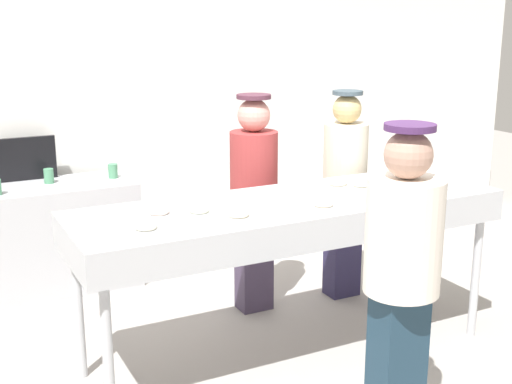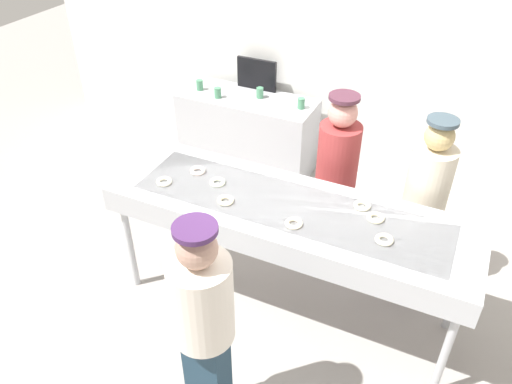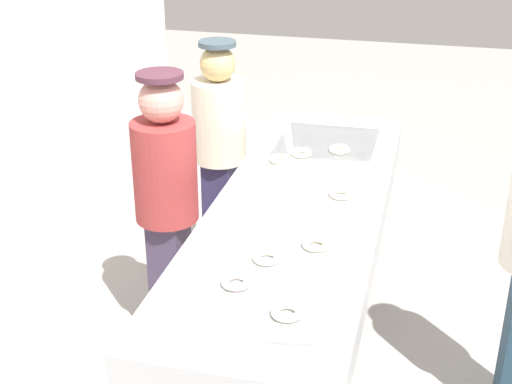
% 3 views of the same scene
% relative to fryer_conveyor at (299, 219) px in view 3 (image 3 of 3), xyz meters
% --- Properties ---
extents(ground_plane, '(16.00, 16.00, 0.00)m').
position_rel_fryer_conveyor_xyz_m(ground_plane, '(0.00, 0.00, -0.94)').
color(ground_plane, '#9E9993').
extents(fryer_conveyor, '(2.71, 0.82, 1.04)m').
position_rel_fryer_conveyor_xyz_m(fryer_conveyor, '(0.00, 0.00, 0.00)').
color(fryer_conveyor, '#B7BABF').
rests_on(fryer_conveyor, ground).
extents(sugar_donut_0, '(0.16, 0.16, 0.03)m').
position_rel_fryer_conveyor_xyz_m(sugar_donut_0, '(-0.97, -0.15, 0.11)').
color(sugar_donut_0, white).
rests_on(sugar_donut_0, fryer_conveyor).
extents(sugar_donut_1, '(0.15, 0.15, 0.03)m').
position_rel_fryer_conveyor_xyz_m(sugar_donut_1, '(-0.81, 0.09, 0.11)').
color(sugar_donut_1, '#FAE1D2').
rests_on(sugar_donut_1, fryer_conveyor).
extents(sugar_donut_2, '(0.17, 0.17, 0.03)m').
position_rel_fryer_conveyor_xyz_m(sugar_donut_2, '(0.48, 0.20, 0.11)').
color(sugar_donut_2, '#FEF0C8').
rests_on(sugar_donut_2, fryer_conveyor).
extents(sugar_donut_3, '(0.16, 0.16, 0.03)m').
position_rel_fryer_conveyor_xyz_m(sugar_donut_3, '(0.61, 0.11, 0.11)').
color(sugar_donut_3, '#F6EDC3').
rests_on(sugar_donut_3, fryer_conveyor).
extents(sugar_donut_4, '(0.16, 0.16, 0.03)m').
position_rel_fryer_conveyor_xyz_m(sugar_donut_4, '(-0.43, -0.16, 0.11)').
color(sugar_donut_4, '#FDEDC3').
rests_on(sugar_donut_4, fryer_conveyor).
extents(sugar_donut_5, '(0.13, 0.13, 0.03)m').
position_rel_fryer_conveyor_xyz_m(sugar_donut_5, '(0.11, -0.19, 0.11)').
color(sugar_donut_5, '#FAE8C7').
rests_on(sugar_donut_5, fryer_conveyor).
extents(sugar_donut_6, '(0.15, 0.15, 0.03)m').
position_rel_fryer_conveyor_xyz_m(sugar_donut_6, '(0.71, -0.10, 0.11)').
color(sugar_donut_6, '#EEE3C3').
rests_on(sugar_donut_6, fryer_conveyor).
extents(sugar_donut_7, '(0.16, 0.16, 0.03)m').
position_rel_fryer_conveyor_xyz_m(sugar_donut_7, '(-0.60, 0.02, 0.11)').
color(sugar_donut_7, white).
rests_on(sugar_donut_7, fryer_conveyor).
extents(worker_baker, '(0.34, 0.34, 1.60)m').
position_rel_fryer_conveyor_xyz_m(worker_baker, '(0.13, 0.75, -0.02)').
color(worker_baker, '#3F334B').
rests_on(worker_baker, ground).
extents(worker_assistant, '(0.33, 0.33, 1.60)m').
position_rel_fryer_conveyor_xyz_m(worker_assistant, '(0.86, 0.67, -0.03)').
color(worker_assistant, '#2A2647').
rests_on(worker_assistant, ground).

